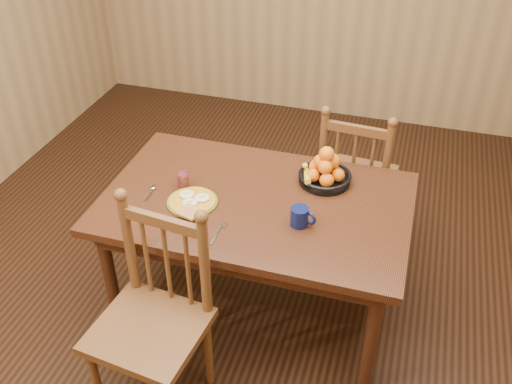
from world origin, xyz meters
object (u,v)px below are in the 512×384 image
(chair_near, at_px, (153,320))
(breakfast_plate, at_px, (192,202))
(dining_table, at_px, (256,213))
(fruit_bowl, at_px, (325,171))
(coffee_mug, at_px, (300,217))
(chair_far, at_px, (356,179))

(chair_near, xyz_separation_m, breakfast_plate, (-0.03, 0.60, 0.24))
(dining_table, distance_m, fruit_bowl, 0.44)
(breakfast_plate, relative_size, fruit_bowl, 1.03)
(dining_table, height_order, breakfast_plate, breakfast_plate)
(breakfast_plate, bearing_deg, chair_near, -86.98)
(dining_table, relative_size, chair_near, 1.50)
(chair_near, bearing_deg, coffee_mug, 53.90)
(dining_table, xyz_separation_m, fruit_bowl, (0.31, 0.27, 0.15))
(breakfast_plate, bearing_deg, chair_far, 48.58)
(coffee_mug, bearing_deg, fruit_bowl, 84.33)
(chair_far, height_order, breakfast_plate, chair_far)
(chair_far, distance_m, fruit_bowl, 0.57)
(chair_near, bearing_deg, dining_table, 75.73)
(breakfast_plate, distance_m, coffee_mug, 0.58)
(dining_table, height_order, fruit_bowl, fruit_bowl)
(dining_table, distance_m, chair_near, 0.79)
(breakfast_plate, bearing_deg, dining_table, 22.66)
(breakfast_plate, distance_m, fruit_bowl, 0.73)
(breakfast_plate, bearing_deg, fruit_bowl, 32.89)
(fruit_bowl, bearing_deg, coffee_mug, -95.67)
(chair_near, distance_m, fruit_bowl, 1.19)
(chair_near, relative_size, fruit_bowl, 3.67)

